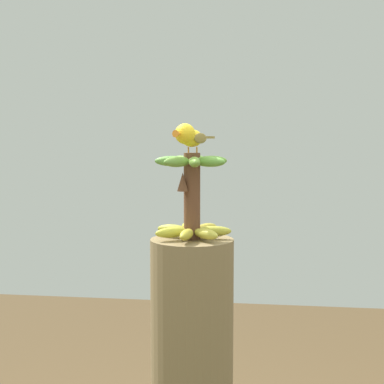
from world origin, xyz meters
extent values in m
cylinder|color=brown|center=(0.00, 0.00, 1.50)|extent=(0.05, 0.05, 0.28)
ellipsoid|color=gold|center=(-0.02, 0.07, 1.39)|extent=(0.07, 0.12, 0.03)
ellipsoid|color=#AAA730|center=(-0.07, 0.02, 1.39)|extent=(0.12, 0.07, 0.03)
ellipsoid|color=gold|center=(-0.06, -0.04, 1.39)|extent=(0.11, 0.09, 0.03)
ellipsoid|color=gold|center=(-0.01, -0.07, 1.39)|extent=(0.05, 0.12, 0.03)
ellipsoid|color=gold|center=(0.05, -0.05, 1.39)|extent=(0.11, 0.10, 0.03)
ellipsoid|color=gold|center=(0.07, 0.01, 1.39)|extent=(0.12, 0.05, 0.03)
ellipsoid|color=gold|center=(0.04, 0.06, 1.39)|extent=(0.09, 0.12, 0.03)
ellipsoid|color=#5F973C|center=(0.01, 0.06, 1.62)|extent=(0.06, 0.12, 0.03)
ellipsoid|color=#5E9036|center=(-0.04, 0.05, 1.62)|extent=(0.10, 0.11, 0.03)
ellipsoid|color=#5B933C|center=(-0.06, 0.00, 1.62)|extent=(0.12, 0.04, 0.03)
ellipsoid|color=olive|center=(-0.04, -0.05, 1.62)|extent=(0.10, 0.11, 0.03)
ellipsoid|color=olive|center=(0.02, -0.06, 1.62)|extent=(0.06, 0.12, 0.03)
ellipsoid|color=#619C3B|center=(0.06, -0.03, 1.62)|extent=(0.12, 0.08, 0.03)
ellipsoid|color=#5F9433|center=(0.06, 0.03, 1.62)|extent=(0.12, 0.08, 0.03)
cone|color=brown|center=(-0.03, -0.03, 1.55)|extent=(0.04, 0.04, 0.06)
cylinder|color=#C68933|center=(-0.01, 0.01, 1.65)|extent=(0.01, 0.01, 0.02)
cylinder|color=#C68933|center=(0.02, 0.00, 1.65)|extent=(0.00, 0.00, 0.02)
ellipsoid|color=yellow|center=(0.00, 0.00, 1.69)|extent=(0.09, 0.12, 0.06)
ellipsoid|color=olive|center=(-0.02, 0.02, 1.69)|extent=(0.04, 0.08, 0.03)
ellipsoid|color=olive|center=(0.03, 0.00, 1.69)|extent=(0.04, 0.08, 0.03)
cube|color=olive|center=(0.03, 0.08, 1.69)|extent=(0.06, 0.08, 0.01)
sphere|color=yellow|center=(-0.02, -0.04, 1.70)|extent=(0.07, 0.07, 0.07)
sphere|color=black|center=(0.00, -0.06, 1.71)|extent=(0.01, 0.01, 0.01)
cone|color=orange|center=(-0.03, -0.08, 1.70)|extent=(0.03, 0.04, 0.02)
camera|label=1|loc=(0.25, -1.87, 1.69)|focal=54.66mm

